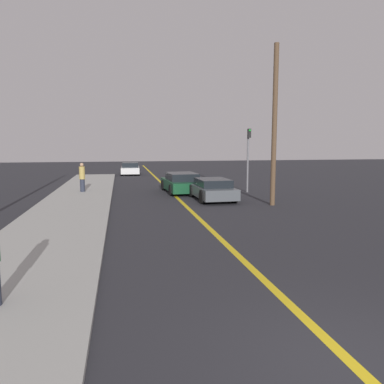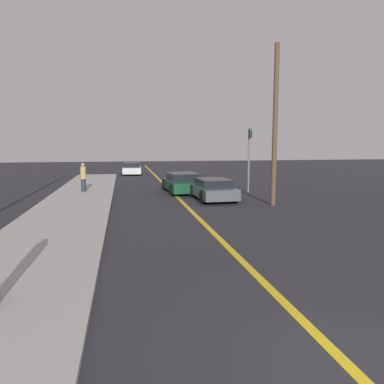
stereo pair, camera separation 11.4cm
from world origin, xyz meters
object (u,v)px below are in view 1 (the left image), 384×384
Objects in this scene: car_near_right_lane at (212,189)px; traffic_light at (248,153)px; car_ahead_center at (182,183)px; utility_pole at (274,126)px; pedestrian_mid_group at (82,177)px; car_far_distant at (130,169)px.

car_near_right_lane is 1.05× the size of traffic_light.
utility_pole is at bearing -60.30° from car_ahead_center.
pedestrian_mid_group reaches higher than car_near_right_lane.
car_ahead_center is at bearing 170.07° from traffic_light.
pedestrian_mid_group is 11.81m from utility_pole.
pedestrian_mid_group is at bearing 171.13° from car_ahead_center.
car_far_distant is (-3.87, 17.52, -0.00)m from car_near_right_lane.
car_far_distant is at bearing 97.83° from car_ahead_center.
utility_pole is (9.63, -6.21, 2.86)m from pedestrian_mid_group.
car_ahead_center is 1.12× the size of car_far_distant.
utility_pole is (2.51, -2.24, 3.27)m from car_near_right_lane.
traffic_light is 5.13m from utility_pole.
car_far_distant is 21.02m from utility_pole.
car_ahead_center is 2.52× the size of pedestrian_mid_group.
car_ahead_center reaches higher than car_far_distant.
traffic_light is at bearing 85.08° from utility_pole.
car_ahead_center is at bearing 122.89° from utility_pole.
car_near_right_lane is 0.53× the size of utility_pole.
car_ahead_center reaches higher than car_near_right_lane.
car_near_right_lane is 2.36× the size of pedestrian_mid_group.
traffic_light is (2.93, 2.66, 1.84)m from car_near_right_lane.
traffic_light is at bearing 40.19° from car_near_right_lane.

